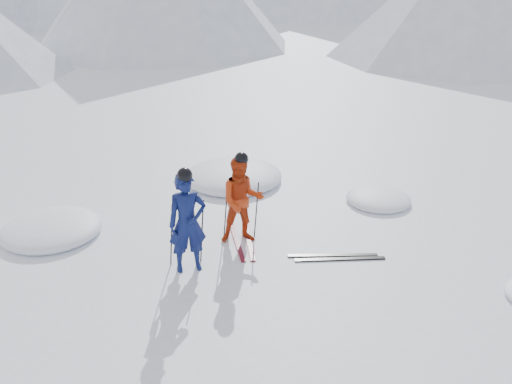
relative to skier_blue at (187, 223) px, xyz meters
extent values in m
plane|color=white|center=(2.64, 0.30, -0.93)|extent=(160.00, 160.00, 0.00)
imported|color=#0C164C|center=(0.00, 0.00, 0.00)|extent=(0.74, 0.55, 1.85)
imported|color=#BC320F|center=(1.05, 0.93, -0.05)|extent=(0.87, 0.69, 1.75)
cylinder|color=black|center=(-0.30, 0.15, -0.31)|extent=(0.12, 0.09, 1.23)
cylinder|color=black|center=(0.25, 0.25, -0.31)|extent=(0.12, 0.07, 1.23)
cylinder|color=black|center=(0.75, 1.18, -0.34)|extent=(0.12, 0.09, 1.17)
cylinder|color=black|center=(1.35, 1.08, -0.34)|extent=(0.12, 0.08, 1.17)
cube|color=black|center=(0.93, 0.93, -0.91)|extent=(0.20, 1.70, 0.03)
cube|color=black|center=(1.17, 0.93, -0.91)|extent=(0.10, 1.70, 0.03)
cube|color=black|center=(2.68, 0.11, -0.91)|extent=(1.70, 0.26, 0.03)
cube|color=black|center=(2.78, -0.04, -0.91)|extent=(1.70, 0.20, 0.03)
ellipsoid|color=white|center=(-2.79, 1.70, -0.93)|extent=(2.01, 2.01, 0.44)
ellipsoid|color=white|center=(4.34, 2.39, -0.93)|extent=(1.48, 1.48, 0.33)
ellipsoid|color=white|center=(1.13, 4.08, -0.93)|extent=(2.45, 2.45, 0.54)
camera|label=1|loc=(0.17, -8.52, 4.31)|focal=38.00mm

